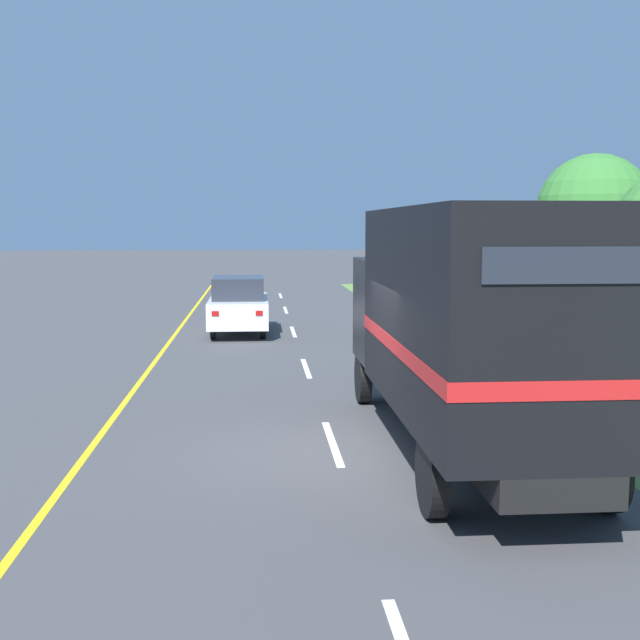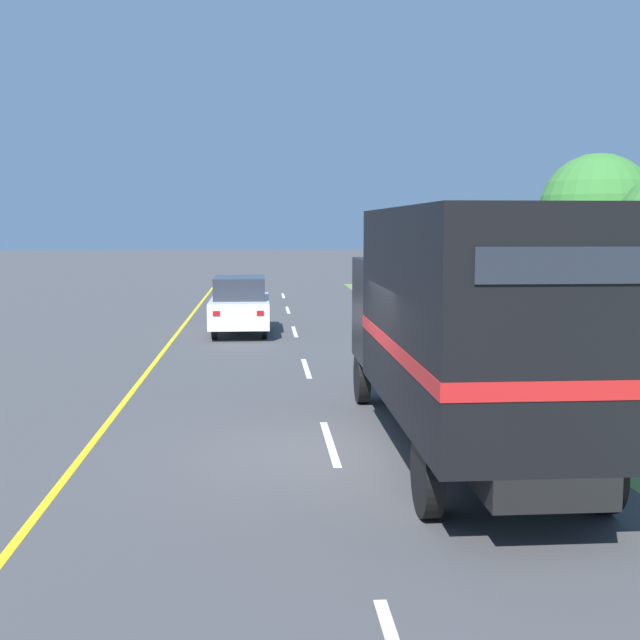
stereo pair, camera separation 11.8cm
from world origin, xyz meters
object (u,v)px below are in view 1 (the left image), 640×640
(lead_car_white, at_px, (239,305))
(horse_trailer_truck, at_px, (469,320))
(highway_sign, at_px, (594,297))
(roadside_tree_mid, at_px, (594,211))

(lead_car_white, bearing_deg, horse_trailer_truck, -75.26)
(horse_trailer_truck, distance_m, highway_sign, 5.73)
(lead_car_white, xyz_separation_m, roadside_tree_mid, (13.48, 4.94, 3.02))
(roadside_tree_mid, bearing_deg, lead_car_white, -159.87)
(roadside_tree_mid, bearing_deg, horse_trailer_truck, -117.82)
(horse_trailer_truck, xyz_separation_m, lead_car_white, (-3.62, 13.75, -1.10))
(horse_trailer_truck, xyz_separation_m, highway_sign, (3.74, 4.34, -0.07))
(highway_sign, bearing_deg, horse_trailer_truck, -130.73)
(horse_trailer_truck, height_order, highway_sign, horse_trailer_truck)
(horse_trailer_truck, height_order, roadside_tree_mid, roadside_tree_mid)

